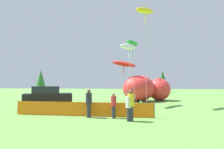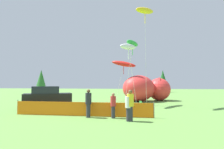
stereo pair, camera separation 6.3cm
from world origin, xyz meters
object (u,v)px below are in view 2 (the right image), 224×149
(spectator_in_black_shirt, at_px, (88,102))
(kite_green_fish, at_px, (132,43))
(spectator_in_yellow_shirt, at_px, (128,106))
(kite_white_ghost, at_px, (128,47))
(inflatable_cat, at_px, (146,89))
(kite_red_lizard, at_px, (124,64))
(folding_chair, at_px, (143,106))
(kite_yellow_hero, at_px, (145,11))
(parked_car, at_px, (47,97))
(spectator_in_blue_shirt, at_px, (130,104))
(spectator_in_red_shirt, at_px, (113,104))

(spectator_in_black_shirt, distance_m, kite_green_fish, 9.70)
(spectator_in_yellow_shirt, distance_m, kite_white_ghost, 8.91)
(inflatable_cat, relative_size, spectator_in_yellow_shirt, 4.06)
(spectator_in_yellow_shirt, bearing_deg, kite_red_lizard, 95.51)
(folding_chair, xyz_separation_m, kite_green_fish, (-0.86, 4.93, 6.08))
(kite_yellow_hero, distance_m, kite_green_fish, 3.50)
(kite_white_ghost, bearing_deg, spectator_in_yellow_shirt, -87.63)
(parked_car, relative_size, spectator_in_black_shirt, 2.36)
(kite_red_lizard, bearing_deg, kite_green_fish, -68.89)
(spectator_in_blue_shirt, relative_size, spectator_in_black_shirt, 1.01)
(spectator_in_black_shirt, bearing_deg, kite_green_fish, 69.50)
(inflatable_cat, bearing_deg, spectator_in_red_shirt, -132.83)
(parked_car, relative_size, inflatable_cat, 0.64)
(spectator_in_blue_shirt, distance_m, kite_white_ghost, 8.85)
(folding_chair, relative_size, kite_yellow_hero, 0.09)
(parked_car, xyz_separation_m, spectator_in_blue_shirt, (7.67, -4.43, 0.03))
(inflatable_cat, height_order, kite_red_lizard, kite_red_lizard)
(kite_green_fish, distance_m, kite_white_ghost, 1.17)
(spectator_in_blue_shirt, bearing_deg, spectator_in_black_shirt, 164.22)
(spectator_in_black_shirt, distance_m, kite_red_lizard, 11.24)
(spectator_in_yellow_shirt, bearing_deg, spectator_in_red_shirt, 142.27)
(folding_chair, relative_size, inflatable_cat, 0.13)
(spectator_in_blue_shirt, xyz_separation_m, kite_white_ghost, (-0.42, 7.28, 5.01))
(parked_car, relative_size, spectator_in_red_shirt, 2.68)
(spectator_in_black_shirt, bearing_deg, kite_yellow_hero, 55.85)
(folding_chair, distance_m, spectator_in_yellow_shirt, 3.47)
(spectator_in_black_shirt, xyz_separation_m, kite_green_fish, (2.78, 7.44, 5.57))
(folding_chair, bearing_deg, kite_yellow_hero, 63.27)
(kite_white_ghost, bearing_deg, spectator_in_red_shirt, -96.29)
(spectator_in_blue_shirt, height_order, kite_red_lizard, kite_red_lizard)
(inflatable_cat, xyz_separation_m, spectator_in_black_shirt, (-4.37, -11.53, -0.51))
(parked_car, xyz_separation_m, kite_green_fish, (7.64, 3.80, 5.59))
(kite_white_ghost, bearing_deg, spectator_in_blue_shirt, -86.67)
(kite_red_lizard, distance_m, kite_white_ghost, 4.29)
(parked_car, distance_m, kite_white_ghost, 9.28)
(kite_red_lizard, bearing_deg, spectator_in_blue_shirt, -83.87)
(inflatable_cat, relative_size, kite_green_fish, 0.97)
(kite_green_fish, bearing_deg, spectator_in_red_shirt, -98.46)
(folding_chair, bearing_deg, kite_white_ghost, 87.85)
(folding_chair, distance_m, spectator_in_red_shirt, 3.22)
(folding_chair, distance_m, kite_red_lizard, 9.26)
(spectator_in_blue_shirt, bearing_deg, kite_red_lizard, 96.13)
(spectator_in_blue_shirt, bearing_deg, spectator_in_red_shirt, 145.79)
(kite_red_lizard, xyz_separation_m, kite_white_ghost, (0.79, -4.01, 1.31))
(inflatable_cat, xyz_separation_m, spectator_in_red_shirt, (-2.70, -11.54, -0.63))
(inflatable_cat, distance_m, spectator_in_red_shirt, 11.87)
(kite_red_lizard, bearing_deg, spectator_in_yellow_shirt, -84.49)
(parked_car, xyz_separation_m, spectator_in_black_shirt, (4.86, -3.63, 0.02))
(inflatable_cat, distance_m, kite_white_ghost, 7.04)
(spectator_in_yellow_shirt, relative_size, kite_red_lizard, 0.31)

